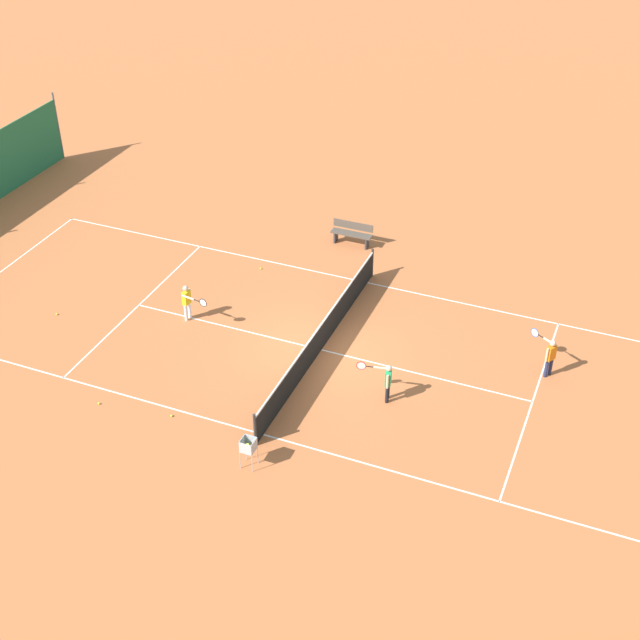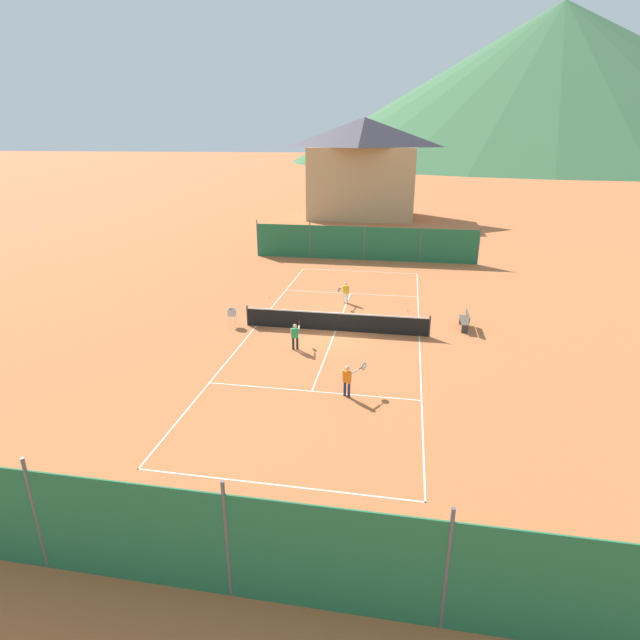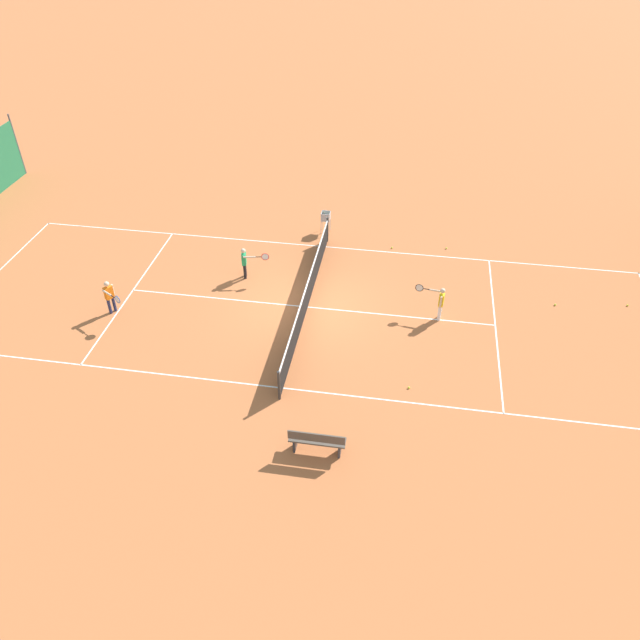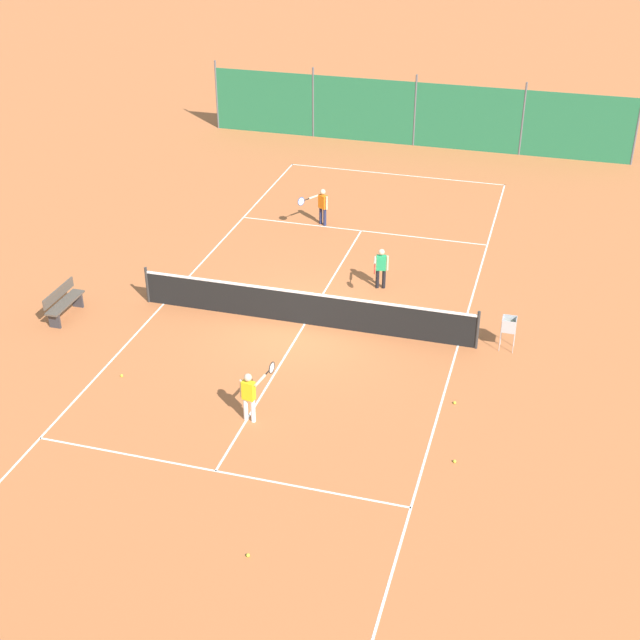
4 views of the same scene
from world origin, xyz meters
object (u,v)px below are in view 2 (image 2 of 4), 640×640
at_px(tennis_ball_near_corner, 269,297).
at_px(alpine_chalet, 364,167).
at_px(ball_hopper, 232,313).
at_px(courtside_bench, 465,320).
at_px(tennis_ball_by_net_right, 332,283).
at_px(player_far_baseline, 345,291).
at_px(tennis_ball_alley_left, 408,310).
at_px(tennis_ball_far_corner, 332,273).
at_px(tennis_ball_by_net_left, 265,308).
at_px(player_near_baseline, 295,334).
at_px(player_far_service, 348,378).
at_px(tennis_net, 336,321).

height_order(tennis_ball_near_corner, alpine_chalet, alpine_chalet).
bearing_deg(ball_hopper, courtside_bench, 7.78).
bearing_deg(tennis_ball_by_net_right, player_far_baseline, -71.00).
relative_size(player_far_baseline, tennis_ball_by_net_right, 18.71).
bearing_deg(ball_hopper, tennis_ball_by_net_right, 66.31).
distance_m(player_far_baseline, tennis_ball_by_net_right, 4.33).
relative_size(tennis_ball_alley_left, tennis_ball_far_corner, 1.00).
bearing_deg(tennis_ball_by_net_right, tennis_ball_by_net_left, -116.32).
height_order(player_far_baseline, tennis_ball_by_net_left, player_far_baseline).
xyz_separation_m(tennis_ball_alley_left, courtside_bench, (2.83, -2.29, 0.42)).
height_order(player_near_baseline, tennis_ball_far_corner, player_near_baseline).
bearing_deg(player_far_service, tennis_ball_near_corner, 118.40).
height_order(player_near_baseline, tennis_ball_by_net_right, player_near_baseline).
distance_m(player_far_service, ball_hopper, 9.21).
height_order(tennis_net, player_far_baseline, player_far_baseline).
distance_m(player_near_baseline, tennis_ball_near_corner, 8.03).
height_order(tennis_net, player_far_service, player_far_service).
bearing_deg(player_near_baseline, ball_hopper, 148.24).
bearing_deg(player_near_baseline, tennis_ball_near_corner, 113.82).
relative_size(tennis_ball_far_corner, alpine_chalet, 0.01).
bearing_deg(tennis_net, tennis_ball_by_net_left, 149.15).
distance_m(player_near_baseline, courtside_bench, 8.77).
relative_size(player_far_service, courtside_bench, 0.83).
xyz_separation_m(player_near_baseline, player_far_baseline, (1.39, 7.04, 0.01)).
distance_m(player_near_baseline, tennis_ball_far_corner, 13.59).
height_order(player_near_baseline, tennis_ball_alley_left, player_near_baseline).
height_order(player_far_service, ball_hopper, player_far_service).
bearing_deg(ball_hopper, player_near_baseline, -31.76).
xyz_separation_m(player_near_baseline, player_far_service, (2.87, -3.96, 0.01)).
xyz_separation_m(tennis_ball_near_corner, courtside_bench, (11.06, -3.36, 0.42)).
relative_size(tennis_ball_by_net_left, ball_hopper, 0.07).
distance_m(player_far_service, courtside_bench, 9.35).
bearing_deg(tennis_ball_far_corner, tennis_ball_near_corner, -114.57).
bearing_deg(tennis_ball_alley_left, tennis_ball_far_corner, 126.25).
distance_m(player_near_baseline, tennis_ball_by_net_left, 5.99).
bearing_deg(ball_hopper, tennis_ball_far_corner, 72.89).
distance_m(tennis_ball_near_corner, tennis_ball_by_net_left, 2.16).
distance_m(player_far_service, tennis_ball_alley_left, 10.45).
height_order(tennis_ball_by_net_right, ball_hopper, ball_hopper).
bearing_deg(player_far_service, player_far_baseline, 97.64).
relative_size(courtside_bench, alpine_chalet, 0.12).
xyz_separation_m(tennis_ball_by_net_left, ball_hopper, (-0.91, -2.82, 0.63)).
distance_m(player_near_baseline, ball_hopper, 4.50).
height_order(courtside_bench, alpine_chalet, alpine_chalet).
relative_size(tennis_net, courtside_bench, 6.12).
bearing_deg(player_near_baseline, player_far_baseline, 78.81).
bearing_deg(courtside_bench, tennis_ball_alley_left, 141.06).
relative_size(player_near_baseline, tennis_ball_by_net_right, 18.48).
bearing_deg(tennis_ball_alley_left, alpine_chalet, 99.51).
distance_m(player_far_baseline, ball_hopper, 7.00).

